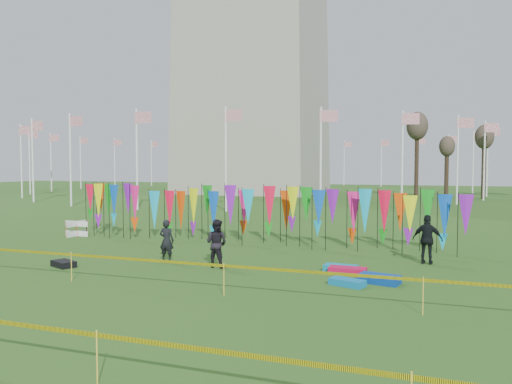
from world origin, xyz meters
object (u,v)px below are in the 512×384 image
(box_kite, at_px, (76,229))
(person_mid, at_px, (216,243))
(kite_bag_red, at_px, (348,271))
(kite_bag_teal, at_px, (347,282))
(person_right, at_px, (427,239))
(kite_bag_black, at_px, (64,264))
(person_left, at_px, (167,241))
(kite_bag_turquoise, at_px, (341,268))
(kite_bag_blue, at_px, (379,279))

(box_kite, bearing_deg, person_mid, -25.35)
(kite_bag_red, bearing_deg, kite_bag_teal, -81.34)
(person_right, relative_size, kite_bag_teal, 1.73)
(person_mid, bearing_deg, box_kite, -19.07)
(person_mid, distance_m, kite_bag_black, 5.35)
(person_left, distance_m, kite_bag_black, 3.60)
(box_kite, xyz_separation_m, person_mid, (9.59, -4.54, 0.44))
(person_left, xyz_separation_m, kite_bag_turquoise, (6.31, 0.36, -0.66))
(kite_bag_teal, bearing_deg, kite_bag_red, 98.66)
(box_kite, xyz_separation_m, kite_bag_teal, (14.27, -5.73, -0.29))
(kite_bag_red, xyz_separation_m, kite_bag_black, (-9.46, -2.11, -0.00))
(person_left, distance_m, kite_bag_blue, 7.74)
(person_left, distance_m, kite_bag_teal, 7.02)
(person_left, bearing_deg, kite_bag_turquoise, -179.43)
(person_mid, height_order, person_right, person_right)
(box_kite, height_order, person_right, person_right)
(kite_bag_black, xyz_separation_m, kite_bag_teal, (9.69, 0.53, -0.01))
(kite_bag_black, bearing_deg, kite_bag_red, 12.57)
(kite_bag_red, relative_size, kite_bag_teal, 1.18)
(person_left, xyz_separation_m, kite_bag_teal, (6.82, -1.52, -0.67))
(person_mid, relative_size, kite_bag_red, 1.39)
(kite_bag_black, height_order, kite_bag_teal, kite_bag_black)
(kite_bag_teal, bearing_deg, kite_bag_blue, 37.50)
(kite_bag_turquoise, xyz_separation_m, kite_bag_black, (-9.18, -2.41, -0.00))
(person_right, height_order, kite_bag_teal, person_right)
(person_right, distance_m, kite_bag_red, 3.63)
(person_mid, xyz_separation_m, kite_bag_turquoise, (4.17, 0.69, -0.72))
(person_right, bearing_deg, person_mid, 31.13)
(person_right, xyz_separation_m, kite_bag_red, (-2.40, -2.61, -0.77))
(box_kite, height_order, kite_bag_teal, box_kite)
(kite_bag_blue, bearing_deg, kite_bag_black, -173.59)
(person_left, height_order, person_mid, person_mid)
(box_kite, bearing_deg, kite_bag_teal, -21.88)
(kite_bag_turquoise, relative_size, kite_bag_teal, 1.07)
(kite_bag_blue, height_order, kite_bag_black, kite_bag_blue)
(person_right, height_order, kite_bag_red, person_right)
(kite_bag_teal, bearing_deg, person_mid, 165.76)
(person_mid, bearing_deg, kite_bag_red, -168.76)
(kite_bag_red, bearing_deg, person_left, -179.52)
(box_kite, height_order, kite_bag_red, box_kite)
(kite_bag_turquoise, bearing_deg, kite_bag_black, -165.27)
(kite_bag_turquoise, distance_m, kite_bag_teal, 1.95)
(box_kite, bearing_deg, person_right, -5.37)
(kite_bag_red, distance_m, kite_bag_teal, 1.59)
(box_kite, distance_m, kite_bag_red, 14.64)
(kite_bag_red, distance_m, kite_bag_black, 9.69)
(person_left, distance_m, person_right, 9.37)
(person_right, bearing_deg, box_kite, 2.11)
(kite_bag_teal, bearing_deg, kite_bag_black, -176.84)
(kite_bag_turquoise, xyz_separation_m, kite_bag_blue, (1.36, -1.23, 0.01))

